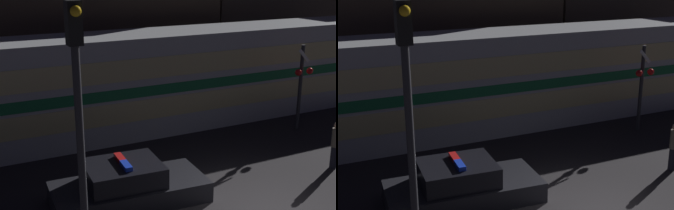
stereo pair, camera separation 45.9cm
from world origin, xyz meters
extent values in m
cube|color=#B7BABF|center=(2.26, 7.97, 1.96)|extent=(21.73, 2.84, 3.91)
cube|color=#19723F|center=(2.26, 6.54, 1.96)|extent=(21.30, 0.03, 0.39)
cube|color=beige|center=(2.26, 6.54, 1.25)|extent=(20.64, 0.02, 0.78)
cube|color=beige|center=(2.26, 6.54, 2.82)|extent=(20.64, 0.02, 0.78)
cube|color=black|center=(-2.97, 2.43, 0.30)|extent=(4.46, 2.23, 0.59)
cube|color=black|center=(-3.15, 2.44, 0.89)|extent=(2.20, 1.83, 0.59)
cube|color=blue|center=(-3.17, 2.16, 1.24)|extent=(0.24, 0.59, 0.12)
cube|color=red|center=(-3.12, 2.73, 1.24)|extent=(0.24, 0.59, 0.12)
cylinder|color=black|center=(3.89, 1.52, 0.38)|extent=(0.23, 0.23, 0.75)
cylinder|color=#595147|center=(3.89, 1.52, 1.06)|extent=(0.27, 0.27, 0.63)
cylinder|color=#2D2D33|center=(5.47, 5.04, 1.73)|extent=(0.14, 0.14, 3.46)
sphere|color=red|center=(5.19, 4.89, 2.42)|extent=(0.26, 0.26, 0.26)
sphere|color=red|center=(5.76, 4.89, 2.42)|extent=(0.26, 0.26, 0.26)
cube|color=white|center=(5.47, 4.95, 3.04)|extent=(0.58, 0.03, 0.58)
cylinder|color=#2D2D33|center=(-4.83, 0.55, 2.43)|extent=(0.17, 0.17, 4.86)
cube|color=black|center=(-4.83, 0.55, 5.31)|extent=(0.30, 0.30, 0.90)
sphere|color=gold|center=(-4.83, 0.35, 5.57)|extent=(0.23, 0.23, 0.23)
cube|color=brown|center=(0.19, 14.64, 4.12)|extent=(11.79, 5.31, 8.24)
cube|color=brown|center=(11.44, 16.60, 3.98)|extent=(8.90, 6.83, 7.96)
camera|label=1|loc=(-7.39, -8.70, 6.42)|focal=50.00mm
camera|label=2|loc=(-6.98, -8.91, 6.42)|focal=50.00mm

